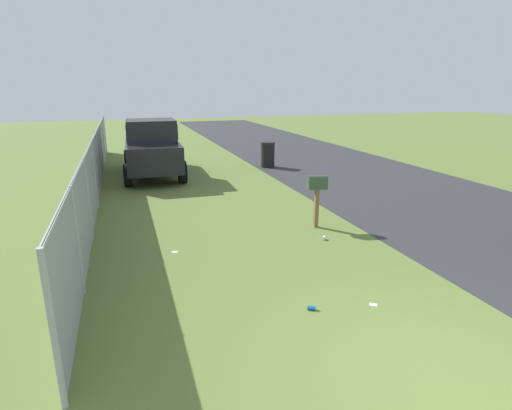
{
  "coord_description": "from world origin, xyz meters",
  "views": [
    {
      "loc": [
        -2.93,
        3.14,
        3.22
      ],
      "look_at": [
        4.29,
        0.77,
        0.99
      ],
      "focal_mm": 28.51,
      "sensor_mm": 36.0,
      "label": 1
    }
  ],
  "objects": [
    {
      "name": "ground_plane",
      "position": [
        0.0,
        0.0,
        0.0
      ],
      "size": [
        80.0,
        80.0,
        0.0
      ],
      "primitive_type": "plane",
      "color": "#5B7033"
    },
    {
      "name": "road_asphalt",
      "position": [
        6.0,
        -5.2,
        0.0
      ],
      "size": [
        60.0,
        6.44,
        0.01
      ],
      "primitive_type": "cube",
      "color": "#2D2D30",
      "rests_on": "ground"
    },
    {
      "name": "mailbox",
      "position": [
        5.29,
        -1.04,
        0.99
      ],
      "size": [
        0.28,
        0.48,
        1.25
      ],
      "rotation": [
        0.0,
        0.0,
        -0.19
      ],
      "color": "brown",
      "rests_on": "ground"
    },
    {
      "name": "pickup_truck",
      "position": [
        12.33,
        2.15,
        1.1
      ],
      "size": [
        4.89,
        2.15,
        2.09
      ],
      "rotation": [
        0.0,
        0.0,
        3.12
      ],
      "color": "black",
      "rests_on": "ground"
    },
    {
      "name": "trash_bin",
      "position": [
        12.64,
        -2.47,
        0.52
      ],
      "size": [
        0.58,
        0.58,
        1.03
      ],
      "color": "black",
      "rests_on": "ground"
    },
    {
      "name": "fence_section",
      "position": [
        9.91,
        3.95,
        0.96
      ],
      "size": [
        17.92,
        0.07,
        1.79
      ],
      "color": "#9EA3A8",
      "rests_on": "ground"
    },
    {
      "name": "litter_wrapper_by_mailbox",
      "position": [
        4.79,
        2.34,
        0.0
      ],
      "size": [
        0.13,
        0.14,
        0.01
      ],
      "primitive_type": "cube",
      "rotation": [
        0.0,
        0.0,
        4.3
      ],
      "color": "silver",
      "rests_on": "ground"
    },
    {
      "name": "litter_can_near_hydrant",
      "position": [
        1.93,
        0.67,
        0.03
      ],
      "size": [
        0.11,
        0.14,
        0.07
      ],
      "primitive_type": "cylinder",
      "rotation": [
        0.0,
        1.57,
        1.1
      ],
      "color": "blue",
      "rests_on": "ground"
    },
    {
      "name": "litter_wrapper_midfield_b",
      "position": [
        1.77,
        -0.29,
        0.0
      ],
      "size": [
        0.14,
        0.15,
        0.01
      ],
      "primitive_type": "cube",
      "rotation": [
        0.0,
        0.0,
        0.97
      ],
      "color": "silver",
      "rests_on": "ground"
    },
    {
      "name": "litter_cup_far_scatter",
      "position": [
        4.47,
        -0.84,
        0.04
      ],
      "size": [
        0.13,
        0.13,
        0.08
      ],
      "primitive_type": "cylinder",
      "rotation": [
        0.0,
        1.57,
        5.52
      ],
      "color": "white",
      "rests_on": "ground"
    }
  ]
}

